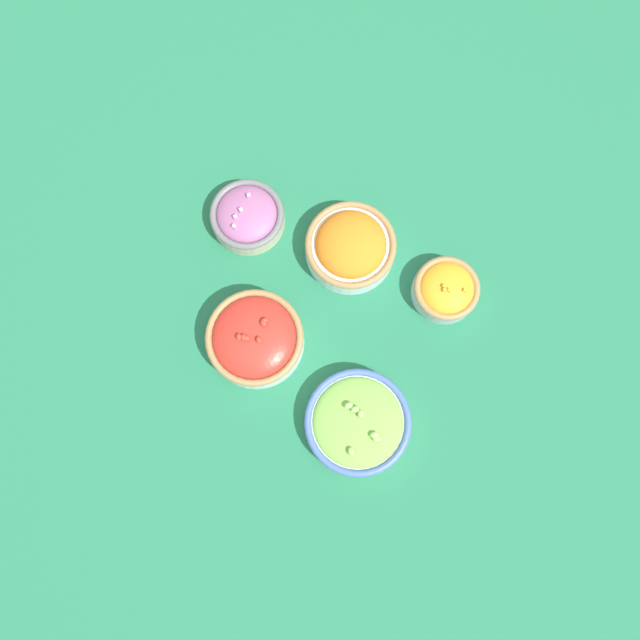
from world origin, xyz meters
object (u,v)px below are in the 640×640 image
at_px(bowl_carrots, 349,246).
at_px(bowl_squash, 446,289).
at_px(bowl_lettuce, 358,422).
at_px(bowl_red_onion, 247,216).
at_px(bowl_cherry_tomatoes, 255,339).

bearing_deg(bowl_carrots, bowl_squash, 177.45).
height_order(bowl_lettuce, bowl_squash, bowl_lettuce).
distance_m(bowl_carrots, bowl_red_onion, 0.19).
relative_size(bowl_cherry_tomatoes, bowl_lettuce, 0.93).
bearing_deg(bowl_squash, bowl_lettuce, 77.74).
bearing_deg(bowl_cherry_tomatoes, bowl_squash, -142.81).
height_order(bowl_carrots, bowl_red_onion, bowl_carrots).
distance_m(bowl_carrots, bowl_squash, 0.18).
relative_size(bowl_cherry_tomatoes, bowl_red_onion, 1.25).
bearing_deg(bowl_lettuce, bowl_squash, -102.26).
xyz_separation_m(bowl_lettuce, bowl_squash, (-0.06, -0.27, 0.00)).
distance_m(bowl_cherry_tomatoes, bowl_red_onion, 0.22).
height_order(bowl_lettuce, bowl_red_onion, same).
bearing_deg(bowl_lettuce, bowl_carrots, -65.77).
height_order(bowl_cherry_tomatoes, bowl_lettuce, bowl_cherry_tomatoes).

